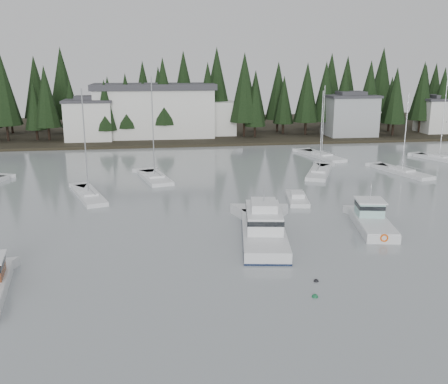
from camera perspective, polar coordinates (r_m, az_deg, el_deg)
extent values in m
plane|color=#8E9599|center=(28.69, 4.67, -18.14)|extent=(260.00, 260.00, 0.00)
cube|color=black|center=(121.62, -5.54, 7.14)|extent=(240.00, 54.00, 1.00)
cube|color=silver|center=(103.85, -15.15, 7.82)|extent=(9.00, 7.00, 7.50)
cube|color=#38383D|center=(103.50, -15.30, 10.02)|extent=(9.54, 7.42, 0.50)
cube|color=#38383D|center=(103.46, -15.32, 10.35)|extent=(4.95, 3.85, 0.80)
cube|color=#999EA0|center=(110.26, 14.17, 8.38)|extent=(10.00, 8.00, 8.00)
cube|color=#38383D|center=(109.92, 14.30, 10.58)|extent=(10.60, 8.48, 0.50)
cube|color=#38383D|center=(109.88, 14.32, 10.89)|extent=(5.50, 4.40, 0.80)
cube|color=silver|center=(122.04, 23.49, 7.94)|extent=(9.00, 7.00, 7.00)
cube|color=#38383D|center=(121.75, 23.67, 9.69)|extent=(9.54, 7.42, 0.50)
cube|color=#38383D|center=(121.71, 23.70, 9.97)|extent=(4.95, 3.85, 0.80)
cube|color=silver|center=(105.97, -7.94, 8.99)|extent=(24.00, 10.00, 10.00)
cube|color=#38383D|center=(105.61, -8.04, 11.85)|extent=(25.00, 11.00, 1.20)
cube|color=silver|center=(108.85, -1.53, 8.47)|extent=(10.00, 8.00, 7.00)
cube|color=silver|center=(45.39, 4.55, -5.22)|extent=(5.69, 12.64, 1.77)
cube|color=#0E1934|center=(45.44, 4.54, -5.38)|extent=(5.73, 12.70, 0.24)
cube|color=white|center=(45.42, 4.55, -2.92)|extent=(4.07, 6.75, 1.61)
cube|color=black|center=(45.31, 4.56, -2.45)|extent=(4.16, 6.83, 0.44)
cube|color=white|center=(45.09, 4.58, -1.51)|extent=(2.74, 3.49, 0.72)
cylinder|color=#A5A8AD|center=(44.85, 4.60, -0.42)|extent=(0.10, 0.10, 1.22)
cube|color=silver|center=(50.16, 16.61, -3.94)|extent=(4.57, 8.90, 1.38)
cube|color=silver|center=(49.93, 16.67, -3.13)|extent=(4.48, 8.72, 0.13)
cube|color=#9DCEC7|center=(51.30, 16.30, -1.77)|extent=(2.88, 2.97, 1.48)
cube|color=white|center=(51.09, 16.36, -0.91)|extent=(3.24, 3.36, 0.13)
cube|color=black|center=(51.22, 16.32, -1.45)|extent=(2.95, 3.02, 0.42)
cylinder|color=#A5A8AD|center=(50.87, 16.44, 0.06)|extent=(0.08, 0.08, 1.70)
torus|color=#F2590C|center=(46.12, 17.85, -5.03)|extent=(0.76, 0.29, 0.74)
cube|color=silver|center=(86.29, 11.09, 3.91)|extent=(5.25, 11.30, 1.05)
cube|color=white|center=(86.18, 11.11, 4.33)|extent=(2.80, 4.07, 0.30)
cylinder|color=#A5A8AD|center=(85.39, 11.29, 8.02)|extent=(0.14, 0.14, 11.42)
cube|color=silver|center=(61.43, -15.19, -0.60)|extent=(5.40, 10.29, 1.05)
cube|color=white|center=(61.27, -15.23, -0.02)|extent=(2.66, 3.77, 0.30)
cylinder|color=#A5A8AD|center=(60.10, -15.61, 5.51)|extent=(0.14, 0.14, 12.20)
cube|color=silver|center=(73.17, 10.83, 2.04)|extent=(6.93, 10.69, 1.05)
cube|color=white|center=(73.04, 10.86, 2.53)|extent=(3.26, 4.06, 0.30)
cylinder|color=#A5A8AD|center=(72.12, 11.06, 6.82)|extent=(0.14, 0.14, 11.27)
cube|color=silver|center=(89.75, 23.35, 3.39)|extent=(5.56, 8.78, 1.05)
cube|color=white|center=(89.64, 23.39, 3.79)|extent=(2.75, 3.34, 0.30)
cylinder|color=#A5A8AD|center=(88.78, 23.82, 8.01)|extent=(0.14, 0.14, 13.57)
cube|color=silver|center=(76.68, 19.64, 2.01)|extent=(5.17, 10.67, 1.05)
cube|color=white|center=(76.56, 19.69, 2.48)|extent=(2.65, 3.87, 0.30)
cylinder|color=#A5A8AD|center=(75.71, 20.03, 6.41)|extent=(0.14, 0.14, 10.86)
cube|color=silver|center=(69.05, -7.92, 1.41)|extent=(5.04, 9.61, 1.05)
cube|color=white|center=(68.91, -7.94, 1.94)|extent=(2.76, 3.52, 0.30)
cylinder|color=#A5A8AD|center=(67.80, -8.13, 7.32)|extent=(0.14, 0.14, 13.27)
cube|color=silver|center=(58.21, 8.36, -0.99)|extent=(3.18, 6.25, 0.90)
cube|color=white|center=(58.03, 8.39, -0.33)|extent=(1.80, 2.13, 0.55)
sphere|color=#145933|center=(35.28, 10.35, -11.73)|extent=(0.44, 0.44, 0.44)
sphere|color=black|center=(37.61, 10.48, -10.02)|extent=(0.38, 0.38, 0.38)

